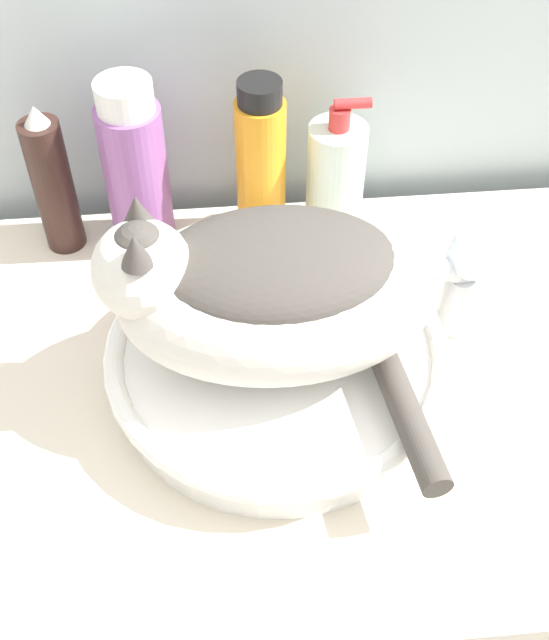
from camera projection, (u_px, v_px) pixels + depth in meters
vanity_counter at (239, 566)px, 1.15m from camera, size 1.23×0.56×0.86m
sink_basin at (273, 360)px, 0.81m from camera, size 0.35×0.35×0.06m
cat at (264, 289)px, 0.73m from camera, size 0.31×0.28×0.17m
faucet at (454, 276)px, 0.82m from camera, size 0.15×0.07×0.15m
hairspray_can_black at (49, 184)px, 0.91m from camera, size 0.05×0.05×0.19m
mouthwash_bottle at (132, 169)px, 0.91m from camera, size 0.07×0.07×0.21m
shampoo_bottle_tall at (257, 165)px, 0.92m from camera, size 0.06×0.06×0.21m
soap_pump_bottle at (332, 178)px, 0.94m from camera, size 0.07×0.07×0.18m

